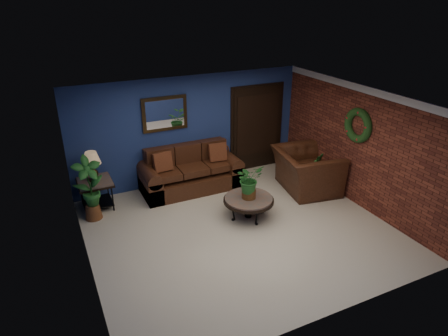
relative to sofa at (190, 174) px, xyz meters
name	(u,v)px	position (x,y,z in m)	size (l,w,h in m)	color
floor	(240,230)	(0.20, -2.08, -0.33)	(5.50, 5.50, 0.00)	beige
wall_back	(190,130)	(0.20, 0.42, 0.92)	(5.50, 0.04, 2.50)	navy
wall_left	(80,203)	(-2.55, -2.08, 0.92)	(0.04, 5.00, 2.50)	navy
wall_right_brick	(359,147)	(2.95, -2.08, 0.92)	(0.04, 5.00, 2.50)	maroon
ceiling	(242,102)	(0.20, -2.08, 2.17)	(5.50, 5.00, 0.02)	white
crown_molding	(366,90)	(2.92, -2.08, 2.10)	(0.03, 5.00, 0.14)	white
wall_mirror	(165,114)	(-0.40, 0.38, 1.39)	(1.02, 0.06, 0.77)	#3F2C15
closet_door	(257,128)	(1.95, 0.39, 0.72)	(1.44, 0.06, 2.18)	black
wreath	(358,125)	(2.89, -2.03, 1.37)	(0.72, 0.72, 0.16)	black
sofa	(190,174)	(0.00, 0.00, 0.00)	(2.25, 0.97, 1.01)	#482414
coffee_table	(249,200)	(0.58, -1.73, 0.04)	(1.01, 1.01, 0.43)	#55504B
end_table	(95,187)	(-2.10, -0.03, 0.15)	(0.69, 0.69, 0.63)	#55504B
table_lamp	(92,163)	(-2.10, -0.03, 0.69)	(0.36, 0.36, 0.60)	#3F2C15
side_chair	(225,161)	(0.92, 0.03, 0.16)	(0.42, 0.42, 0.87)	#5E2D1A
armchair	(306,171)	(2.35, -1.21, 0.13)	(1.43, 1.25, 0.93)	#482414
coffee_plant	(249,180)	(0.58, -1.73, 0.49)	(0.57, 0.51, 0.70)	brown
floor_plant	(314,169)	(2.55, -1.24, 0.13)	(0.44, 0.38, 0.88)	brown
tall_plant	(89,187)	(-2.25, -0.44, 0.38)	(0.63, 0.48, 1.33)	brown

